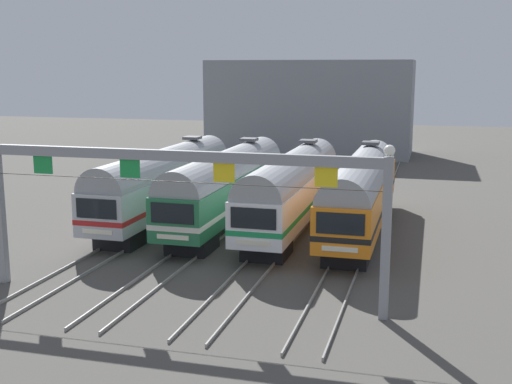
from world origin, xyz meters
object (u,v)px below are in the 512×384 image
commuter_train_stainless (165,180)px  commuter_train_white (292,187)px  commuter_train_green (227,183)px  catenary_gantry (176,182)px  commuter_train_orange (361,190)px

commuter_train_stainless → commuter_train_white: (8.42, 0.00, 0.00)m
commuter_train_white → commuter_train_green: bearing=180.0°
commuter_train_green → commuter_train_white: 4.21m
catenary_gantry → commuter_train_green: bearing=98.9°
commuter_train_stainless → commuter_train_green: (4.21, 0.00, 0.00)m
commuter_train_white → commuter_train_orange: same height
commuter_train_green → commuter_train_orange: 8.42m
commuter_train_green → catenary_gantry: (2.10, -13.50, 2.44)m
commuter_train_stainless → catenary_gantry: bearing=-64.9°
commuter_train_orange → commuter_train_stainless: bearing=180.0°
commuter_train_stainless → commuter_train_white: bearing=0.0°
commuter_train_white → catenary_gantry: 13.88m
commuter_train_green → commuter_train_orange: bearing=0.0°
commuter_train_green → commuter_train_white: size_ratio=1.00×
commuter_train_green → commuter_train_white: bearing=0.0°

